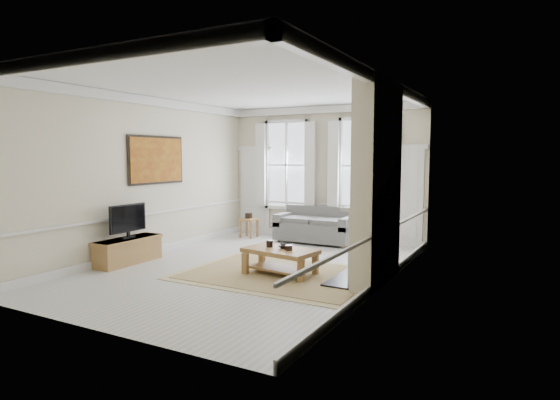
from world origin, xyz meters
The scene contains 23 objects.
floor centered at (0.00, 0.00, 0.00)m, with size 7.20×7.20×0.00m, color #B7B5AD.
ceiling centered at (0.00, 0.00, 3.40)m, with size 7.20×7.20×0.00m, color white.
back_wall centered at (0.00, 3.60, 1.70)m, with size 5.20×5.20×0.00m, color beige.
left_wall centered at (-2.60, 0.00, 1.70)m, with size 7.20×7.20×0.00m, color beige.
right_wall centered at (2.60, 0.00, 1.70)m, with size 7.20×7.20×0.00m, color beige.
window_left centered at (-1.05, 3.55, 1.90)m, with size 1.26×0.20×2.20m, color #B2BCC6, non-canonical shape.
window_right centered at (1.05, 3.55, 1.90)m, with size 1.26×0.20×2.20m, color #B2BCC6, non-canonical shape.
door_left centered at (-2.05, 3.56, 1.15)m, with size 0.90×0.08×2.30m, color silver.
door_right centered at (2.05, 3.56, 1.15)m, with size 0.90×0.08×2.30m, color silver.
painting centered at (-2.56, 0.30, 2.05)m, with size 0.05×1.66×1.06m, color #AC7A1D.
chimney_breast centered at (2.43, 0.20, 1.70)m, with size 0.35×1.70×3.38m, color beige.
hearth centered at (2.00, 0.20, 0.03)m, with size 0.55×1.50×0.05m, color black.
fireplace centered at (2.20, 0.20, 0.73)m, with size 0.21×1.45×1.33m.
mirror centered at (2.21, 0.20, 2.05)m, with size 0.06×1.26×1.06m, color gold.
sofa centered at (0.02, 3.11, 0.37)m, with size 1.93×0.94×0.88m.
side_table centered at (-1.83, 2.88, 0.40)m, with size 0.43×0.43×0.50m.
rug centered at (0.76, -0.15, 0.01)m, with size 3.50×2.60×0.02m, color tan.
coffee_table centered at (0.76, -0.15, 0.40)m, with size 1.38×0.93×0.48m.
ceramic_pot_a centered at (0.51, -0.10, 0.54)m, with size 0.12×0.12×0.12m, color black.
ceramic_pot_b centered at (0.96, -0.20, 0.53)m, with size 0.13×0.13×0.09m, color black.
bowl centered at (0.81, -0.05, 0.51)m, with size 0.28×0.28×0.07m, color black.
tv_stand centered at (-2.34, -0.80, 0.25)m, with size 0.46×1.43×0.51m, color brown.
tv centered at (-2.32, -0.80, 0.90)m, with size 0.08×0.90×0.68m.
Camera 1 is at (4.71, -7.42, 2.15)m, focal length 30.00 mm.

